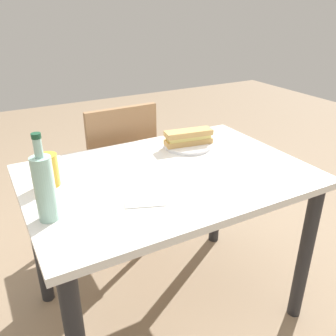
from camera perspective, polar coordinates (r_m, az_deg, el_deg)
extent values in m
plane|color=#8C755B|center=(1.89, 0.00, -20.96)|extent=(8.00, 8.00, 0.00)
cube|color=silver|center=(1.46, 0.00, -1.24)|extent=(1.13, 0.78, 0.03)
cylinder|color=#262628|center=(1.72, 21.00, -12.73)|extent=(0.06, 0.06, 0.70)
cylinder|color=#262628|center=(1.79, -20.02, -10.93)|extent=(0.06, 0.06, 0.70)
cylinder|color=#262628|center=(2.12, 7.74, -3.57)|extent=(0.06, 0.06, 0.70)
cube|color=#936B47|center=(2.12, -8.76, -0.04)|extent=(0.41, 0.41, 0.02)
cube|color=#936B47|center=(1.88, -7.07, 3.66)|extent=(0.38, 0.04, 0.40)
cylinder|color=#936B47|center=(2.43, -6.04, -2.64)|extent=(0.04, 0.04, 0.46)
cylinder|color=#936B47|center=(2.33, -14.14, -4.63)|extent=(0.04, 0.04, 0.46)
cylinder|color=#936B47|center=(2.15, -2.07, -6.55)|extent=(0.04, 0.04, 0.46)
cylinder|color=#936B47|center=(2.04, -11.16, -9.09)|extent=(0.04, 0.04, 0.46)
cylinder|color=white|center=(1.71, 3.25, 3.62)|extent=(0.23, 0.23, 0.01)
cube|color=tan|center=(1.70, 3.26, 4.25)|extent=(0.23, 0.10, 0.02)
cube|color=#DBC66B|center=(1.69, 3.28, 4.93)|extent=(0.21, 0.09, 0.02)
cube|color=tan|center=(1.68, 3.30, 5.62)|extent=(0.23, 0.10, 0.02)
cube|color=silver|center=(1.77, 3.63, 4.75)|extent=(0.10, 0.02, 0.00)
cube|color=#59331E|center=(1.72, 1.28, 4.22)|extent=(0.08, 0.02, 0.01)
cylinder|color=#99C6B7|center=(1.17, -19.03, -3.21)|extent=(0.06, 0.06, 0.21)
cylinder|color=#99C6B7|center=(1.11, -20.02, 3.03)|extent=(0.03, 0.03, 0.06)
cylinder|color=#19472D|center=(1.10, -20.31, 4.84)|extent=(0.03, 0.03, 0.02)
cylinder|color=gold|center=(1.40, -18.47, -0.33)|extent=(0.07, 0.07, 0.12)
cube|color=white|center=(1.27, -3.81, -4.61)|extent=(0.18, 0.18, 0.00)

